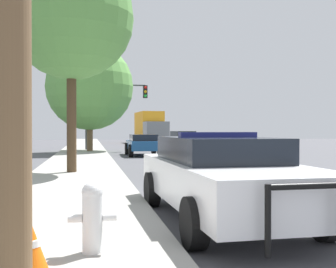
{
  "coord_description": "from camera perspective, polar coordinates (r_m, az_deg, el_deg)",
  "views": [
    {
      "loc": [
        -4.7,
        -7.12,
        1.55
      ],
      "look_at": [
        -0.42,
        15.71,
        1.28
      ],
      "focal_mm": 45.0,
      "sensor_mm": 36.0,
      "label": 1
    }
  ],
  "objects": [
    {
      "name": "traffic_cone",
      "position": [
        4.57,
        -18.16,
        -14.13
      ],
      "size": [
        0.36,
        0.36,
        0.51
      ],
      "color": "orange",
      "rests_on": "sidewalk_left"
    },
    {
      "name": "tree_sidewalk_mid",
      "position": [
        27.97,
        -10.56,
        6.32
      ],
      "size": [
        5.67,
        5.67,
        7.02
      ],
      "color": "brown",
      "rests_on": "sidewalk_left"
    },
    {
      "name": "sidewalk_left",
      "position": [
        7.29,
        -13.78,
        -11.09
      ],
      "size": [
        3.0,
        110.0,
        0.13
      ],
      "color": "#A3A099",
      "rests_on": "ground_plane"
    },
    {
      "name": "fire_hydrant",
      "position": [
        4.98,
        -10.22,
        -10.73
      ],
      "size": [
        0.55,
        0.24,
        0.81
      ],
      "color": "white",
      "rests_on": "sidewalk_left"
    },
    {
      "name": "tree_sidewalk_near",
      "position": [
        14.73,
        -12.97,
        15.14
      ],
      "size": [
        4.13,
        4.13,
        7.19
      ],
      "color": "#4C3823",
      "rests_on": "sidewalk_left"
    },
    {
      "name": "car_background_distant",
      "position": [
        49.83,
        -3.56,
        -0.31
      ],
      "size": [
        2.15,
        4.55,
        1.3
      ],
      "rotation": [
        0.0,
        0.0,
        -0.06
      ],
      "color": "#333856",
      "rests_on": "ground_plane"
    },
    {
      "name": "box_truck",
      "position": [
        45.89,
        -2.43,
        1.0
      ],
      "size": [
        2.86,
        7.89,
        3.44
      ],
      "rotation": [
        0.0,
        0.0,
        3.19
      ],
      "color": "slate",
      "rests_on": "ground_plane"
    },
    {
      "name": "traffic_light",
      "position": [
        29.89,
        -7.51,
        4.41
      ],
      "size": [
        4.36,
        0.35,
        4.68
      ],
      "color": "#424247",
      "rests_on": "sidewalk_left"
    },
    {
      "name": "police_car",
      "position": [
        7.24,
        7.31,
        -5.55
      ],
      "size": [
        2.22,
        5.2,
        1.5
      ],
      "rotation": [
        0.0,
        0.0,
        3.17
      ],
      "color": "white",
      "rests_on": "ground_plane"
    },
    {
      "name": "car_background_midblock",
      "position": [
        24.61,
        -3.41,
        -1.34
      ],
      "size": [
        1.9,
        4.02,
        1.24
      ],
      "rotation": [
        0.0,
        0.0,
        -0.01
      ],
      "color": "navy",
      "rests_on": "ground_plane"
    },
    {
      "name": "car_background_oncoming",
      "position": [
        32.83,
        2.11,
        -0.74
      ],
      "size": [
        2.19,
        4.23,
        1.39
      ],
      "rotation": [
        0.0,
        0.0,
        3.23
      ],
      "color": "black",
      "rests_on": "ground_plane"
    }
  ]
}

